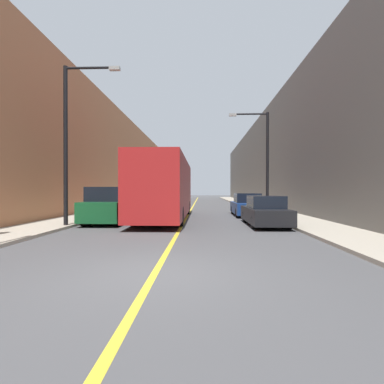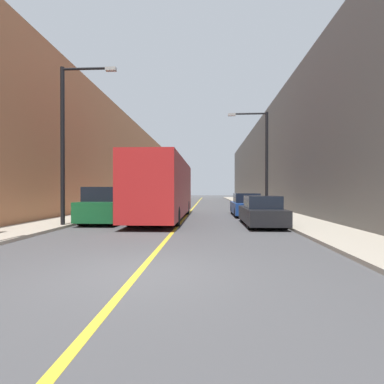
{
  "view_description": "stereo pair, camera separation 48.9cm",
  "coord_description": "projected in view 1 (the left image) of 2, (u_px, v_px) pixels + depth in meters",
  "views": [
    {
      "loc": [
        1.01,
        -6.33,
        1.78
      ],
      "look_at": [
        0.21,
        17.63,
        1.64
      ],
      "focal_mm": 28.0,
      "sensor_mm": 36.0,
      "label": 1
    },
    {
      "loc": [
        1.5,
        -6.31,
        1.78
      ],
      "look_at": [
        0.21,
        17.63,
        1.64
      ],
      "focal_mm": 28.0,
      "sensor_mm": 36.0,
      "label": 2
    }
  ],
  "objects": [
    {
      "name": "sidewalk_left",
      "position": [
        141.0,
        204.0,
        36.58
      ],
      "size": [
        2.68,
        72.0,
        0.13
      ],
      "primitive_type": "cube",
      "color": "#A89E8C",
      "rests_on": "ground"
    },
    {
      "name": "sidewalk_right",
      "position": [
        247.0,
        204.0,
        36.14
      ],
      "size": [
        2.68,
        72.0,
        0.13
      ],
      "primitive_type": "cube",
      "color": "#A89E8C",
      "rests_on": "ground"
    },
    {
      "name": "car_right_mid",
      "position": [
        247.0,
        206.0,
        20.75
      ],
      "size": [
        1.83,
        4.64,
        1.57
      ],
      "color": "navy",
      "rests_on": "ground"
    },
    {
      "name": "street_lamp_left",
      "position": [
        71.0,
        134.0,
        14.17
      ],
      "size": [
        2.71,
        0.24,
        7.54
      ],
      "color": "black",
      "rests_on": "sidewalk_left"
    },
    {
      "name": "building_row_left",
      "position": [
        114.0,
        162.0,
        36.66
      ],
      "size": [
        4.0,
        72.0,
        10.5
      ],
      "primitive_type": "cube",
      "color": "#B2724C",
      "rests_on": "ground"
    },
    {
      "name": "car_right_near",
      "position": [
        265.0,
        212.0,
        15.0
      ],
      "size": [
        1.79,
        4.68,
        1.5
      ],
      "color": "black",
      "rests_on": "ground"
    },
    {
      "name": "parked_suv_left",
      "position": [
        110.0,
        207.0,
        16.11
      ],
      "size": [
        2.01,
        4.48,
        1.95
      ],
      "color": "#145128",
      "rests_on": "ground"
    },
    {
      "name": "road_center_line",
      "position": [
        194.0,
        205.0,
        36.36
      ],
      "size": [
        0.16,
        72.0,
        0.01
      ],
      "primitive_type": "cube",
      "color": "gold",
      "rests_on": "ground"
    },
    {
      "name": "street_lamp_right",
      "position": [
        264.0,
        156.0,
        20.36
      ],
      "size": [
        2.71,
        0.24,
        6.95
      ],
      "color": "black",
      "rests_on": "sidewalk_right"
    },
    {
      "name": "ground_plane",
      "position": [
        155.0,
        274.0,
        6.37
      ],
      "size": [
        200.0,
        200.0,
        0.0
      ],
      "primitive_type": "plane",
      "color": "#474749"
    },
    {
      "name": "building_row_right",
      "position": [
        275.0,
        161.0,
        35.99
      ],
      "size": [
        4.0,
        72.0,
        10.58
      ],
      "primitive_type": "cube",
      "color": "#66605B",
      "rests_on": "ground"
    },
    {
      "name": "bus",
      "position": [
        166.0,
        188.0,
        18.42
      ],
      "size": [
        2.6,
        11.87,
        3.59
      ],
      "color": "#AD1E1E",
      "rests_on": "ground"
    }
  ]
}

